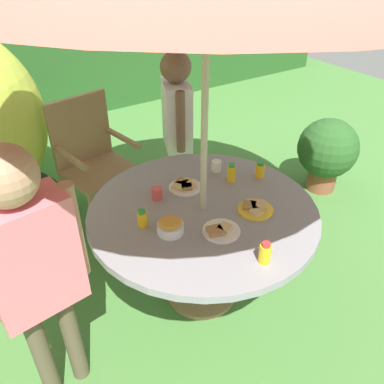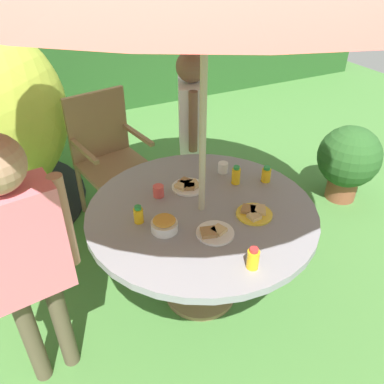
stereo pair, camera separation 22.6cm
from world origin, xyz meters
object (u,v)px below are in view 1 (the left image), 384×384
child_in_white_shirt (177,116)px  juice_bottle_center_front (260,170)px  potted_plant (327,151)px  plate_near_left (185,186)px  plate_front_edge (221,230)px  cup_far (216,166)px  garden_table (203,223)px  wooden_chair (92,156)px  juice_bottle_far_left (142,219)px  child_in_pink_shirt (30,257)px  cup_near (157,193)px  plate_mid_left (255,208)px  juice_bottle_near_right (265,253)px  snack_bowl (170,226)px  juice_bottle_far_right (231,173)px

child_in_white_shirt → juice_bottle_center_front: (0.11, -0.84, -0.10)m
potted_plant → plate_near_left: (-1.64, -0.22, 0.32)m
plate_front_edge → cup_far: size_ratio=2.86×
garden_table → wooden_chair: size_ratio=1.31×
juice_bottle_far_left → juice_bottle_center_front: 0.87m
child_in_pink_shirt → cup_near: size_ratio=20.25×
plate_mid_left → juice_bottle_near_right: size_ratio=1.74×
potted_plant → cup_near: bearing=-173.0°
plate_near_left → cup_near: cup_near is taller
wooden_chair → snack_bowl: size_ratio=7.11×
plate_front_edge → plate_mid_left: (0.28, 0.05, 0.00)m
cup_near → child_in_white_shirt: bearing=51.1°
snack_bowl → cup_far: 0.69m
juice_bottle_far_left → juice_bottle_far_right: (0.68, 0.10, 0.01)m
wooden_chair → juice_bottle_far_left: 1.17m
potted_plant → plate_front_edge: (-1.70, -0.68, 0.32)m
garden_table → cup_near: (-0.17, 0.23, 0.14)m
garden_table → child_in_white_shirt: child_in_white_shirt is taller
juice_bottle_far_left → juice_bottle_near_right: bearing=-57.3°
juice_bottle_near_right → cup_near: 0.77m
plate_mid_left → cup_far: bearing=81.1°
wooden_chair → juice_bottle_center_front: bearing=-67.4°
snack_bowl → juice_bottle_near_right: juice_bottle_near_right is taller
plate_near_left → juice_bottle_far_left: size_ratio=1.96×
child_in_white_shirt → juice_bottle_far_right: bearing=17.6°
plate_front_edge → garden_table: bearing=79.4°
wooden_chair → child_in_white_shirt: child_in_white_shirt is taller
juice_bottle_near_right → juice_bottle_far_left: (-0.36, 0.57, -0.01)m
child_in_pink_shirt → juice_bottle_near_right: size_ratio=12.17×
snack_bowl → juice_bottle_near_right: (0.27, -0.44, 0.01)m
plate_front_edge → plate_near_left: bearing=81.6°
juice_bottle_far_left → juice_bottle_far_right: juice_bottle_far_right is taller
juice_bottle_near_right → juice_bottle_far_right: juice_bottle_far_right is taller
child_in_pink_shirt → cup_near: 0.88m
garden_table → wooden_chair: wooden_chair is taller
garden_table → child_in_white_shirt: (0.39, 0.92, 0.26)m
plate_mid_left → juice_bottle_far_left: bearing=159.5°
child_in_white_shirt → juice_bottle_far_right: 0.78m
child_in_white_shirt → cup_far: 0.64m
child_in_white_shirt → cup_far: (-0.08, -0.62, -0.12)m
plate_near_left → juice_bottle_center_front: size_ratio=1.95×
plate_front_edge → juice_bottle_near_right: bearing=-81.7°
juice_bottle_center_front → cup_near: juice_bottle_center_front is taller
wooden_chair → plate_front_edge: wooden_chair is taller
juice_bottle_far_right → snack_bowl: bearing=-158.1°
cup_near → wooden_chair: bearing=93.4°
juice_bottle_near_right → juice_bottle_far_left: bearing=122.7°
garden_table → plate_mid_left: size_ratio=6.51×
juice_bottle_far_left → plate_near_left: bearing=26.1°
garden_table → cup_near: size_ratio=18.79×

